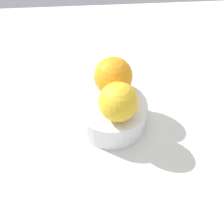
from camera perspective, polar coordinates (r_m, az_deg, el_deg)
ground_plane at (r=48.62cm, az=-0.00°, el=-3.29°), size 110.00×110.00×2.00cm
fruit_bowl at (r=46.03cm, az=-0.00°, el=-0.54°), size 13.17×13.17×5.14cm
orange_in_bowl_0 at (r=44.45cm, az=0.31°, el=8.43°), size 7.12×7.12×7.12cm
orange_in_bowl_1 at (r=39.74cm, az=1.51°, el=2.38°), size 6.71×6.71×6.71cm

